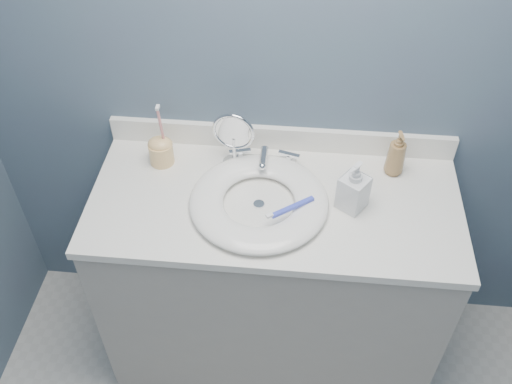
# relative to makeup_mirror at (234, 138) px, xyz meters

# --- Properties ---
(back_wall) EXTENTS (2.20, 0.02, 2.40)m
(back_wall) POSITION_rel_makeup_mirror_xyz_m (0.15, 0.11, 0.20)
(back_wall) COLOR slate
(back_wall) RESTS_ON ground
(vanity_cabinet) EXTENTS (1.20, 0.55, 0.85)m
(vanity_cabinet) POSITION_rel_makeup_mirror_xyz_m (0.15, -0.16, -0.57)
(vanity_cabinet) COLOR #A19B93
(vanity_cabinet) RESTS_ON ground
(countertop) EXTENTS (1.22, 0.57, 0.03)m
(countertop) POSITION_rel_makeup_mirror_xyz_m (0.15, -0.16, -0.13)
(countertop) COLOR white
(countertop) RESTS_ON vanity_cabinet
(backsplash) EXTENTS (1.22, 0.02, 0.09)m
(backsplash) POSITION_rel_makeup_mirror_xyz_m (0.15, 0.10, -0.07)
(backsplash) COLOR white
(backsplash) RESTS_ON countertop
(basin) EXTENTS (0.45, 0.45, 0.04)m
(basin) POSITION_rel_makeup_mirror_xyz_m (0.10, -0.19, -0.10)
(basin) COLOR white
(basin) RESTS_ON countertop
(drain) EXTENTS (0.04, 0.04, 0.01)m
(drain) POSITION_rel_makeup_mirror_xyz_m (0.10, -0.19, -0.11)
(drain) COLOR silver
(drain) RESTS_ON countertop
(faucet) EXTENTS (0.25, 0.13, 0.07)m
(faucet) POSITION_rel_makeup_mirror_xyz_m (0.10, 0.00, -0.09)
(faucet) COLOR silver
(faucet) RESTS_ON countertop
(makeup_mirror) EXTENTS (0.15, 0.08, 0.21)m
(makeup_mirror) POSITION_rel_makeup_mirror_xyz_m (0.00, 0.00, 0.00)
(makeup_mirror) COLOR silver
(makeup_mirror) RESTS_ON countertop
(soap_bottle_amber) EXTENTS (0.08, 0.08, 0.17)m
(soap_bottle_amber) POSITION_rel_makeup_mirror_xyz_m (0.55, 0.01, -0.03)
(soap_bottle_amber) COLOR olive
(soap_bottle_amber) RESTS_ON countertop
(soap_bottle_clear) EXTENTS (0.11, 0.12, 0.18)m
(soap_bottle_clear) POSITION_rel_makeup_mirror_xyz_m (0.40, -0.17, -0.03)
(soap_bottle_clear) COLOR silver
(soap_bottle_clear) RESTS_ON countertop
(toothbrush_holder) EXTENTS (0.09, 0.09, 0.24)m
(toothbrush_holder) POSITION_rel_makeup_mirror_xyz_m (-0.25, -0.01, -0.06)
(toothbrush_holder) COLOR #F3C279
(toothbrush_holder) RESTS_ON countertop
(toothbrush_lying) EXTENTS (0.15, 0.11, 0.02)m
(toothbrush_lying) POSITION_rel_makeup_mirror_xyz_m (0.21, -0.24, -0.07)
(toothbrush_lying) COLOR blue
(toothbrush_lying) RESTS_ON basin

